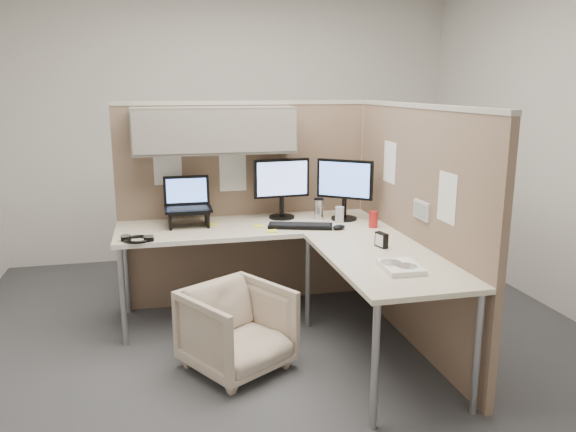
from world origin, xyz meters
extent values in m
plane|color=#38383D|center=(0.00, 0.00, 0.00)|extent=(4.50, 4.50, 0.00)
cube|color=#846A56|center=(-0.10, 0.90, 0.80)|extent=(2.00, 0.05, 1.60)
cube|color=#A8A399|center=(-0.10, 0.90, 1.61)|extent=(2.00, 0.06, 0.03)
cube|color=slate|center=(-0.35, 0.75, 1.42)|extent=(1.20, 0.34, 0.34)
cube|color=gray|center=(-0.35, 0.57, 1.42)|extent=(1.18, 0.01, 0.30)
plane|color=white|center=(-0.70, 0.87, 1.15)|extent=(0.26, 0.00, 0.26)
plane|color=white|center=(-0.20, 0.87, 1.08)|extent=(0.26, 0.00, 0.26)
cube|color=#846A56|center=(0.90, -0.10, 0.80)|extent=(0.05, 2.00, 1.60)
cube|color=#A8A399|center=(0.90, -0.10, 1.61)|extent=(0.06, 2.00, 0.03)
cube|color=#A8A399|center=(0.90, 0.90, 0.80)|extent=(0.06, 0.06, 1.60)
cube|color=silver|center=(0.87, -0.25, 0.96)|extent=(0.02, 0.20, 0.12)
cube|color=gray|center=(0.86, -0.25, 0.96)|extent=(0.00, 0.16, 0.09)
plane|color=white|center=(0.87, 0.30, 1.20)|extent=(0.00, 0.26, 0.26)
plane|color=white|center=(0.87, -0.55, 1.10)|extent=(0.00, 0.26, 0.26)
cube|color=beige|center=(-0.10, 0.54, 0.71)|extent=(2.00, 0.68, 0.03)
cube|color=beige|center=(0.54, -0.45, 0.71)|extent=(0.68, 1.30, 0.03)
cube|color=white|center=(-0.10, 0.20, 0.71)|extent=(2.00, 0.02, 0.03)
cylinder|color=gray|center=(-1.05, 0.25, 0.35)|extent=(0.04, 0.04, 0.70)
cylinder|color=gray|center=(-1.05, 0.83, 0.35)|extent=(0.04, 0.04, 0.70)
cylinder|color=gray|center=(0.25, -1.05, 0.35)|extent=(0.04, 0.04, 0.70)
cylinder|color=gray|center=(0.83, -1.05, 0.35)|extent=(0.04, 0.04, 0.70)
cylinder|color=gray|center=(0.25, 0.25, 0.35)|extent=(0.04, 0.04, 0.70)
imported|color=#B7A591|center=(-0.35, -0.26, 0.29)|extent=(0.76, 0.75, 0.58)
cylinder|color=black|center=(0.16, 0.70, 0.74)|extent=(0.20, 0.20, 0.02)
cylinder|color=black|center=(0.16, 0.70, 0.82)|extent=(0.04, 0.04, 0.15)
cube|color=black|center=(0.16, 0.70, 1.05)|extent=(0.44, 0.07, 0.30)
cube|color=#8FAAF7|center=(0.16, 0.68, 1.05)|extent=(0.40, 0.04, 0.26)
cylinder|color=black|center=(0.62, 0.54, 0.74)|extent=(0.20, 0.20, 0.02)
cylinder|color=black|center=(0.62, 0.54, 0.82)|extent=(0.04, 0.04, 0.15)
cube|color=black|center=(0.62, 0.54, 1.05)|extent=(0.37, 0.29, 0.30)
cube|color=#588BF0|center=(0.60, 0.53, 1.05)|extent=(0.32, 0.25, 0.26)
cube|color=black|center=(-0.57, 0.60, 0.84)|extent=(0.30, 0.24, 0.01)
cube|color=black|center=(-0.71, 0.60, 0.79)|extent=(0.02, 0.22, 0.12)
cube|color=black|center=(-0.44, 0.60, 0.79)|extent=(0.02, 0.22, 0.12)
cube|color=black|center=(-0.57, 0.60, 0.86)|extent=(0.34, 0.24, 0.02)
cube|color=black|center=(-0.57, 0.74, 0.98)|extent=(0.34, 0.06, 0.22)
cube|color=#598CF2|center=(-0.57, 0.73, 0.97)|extent=(0.30, 0.04, 0.18)
cube|color=black|center=(0.22, 0.37, 0.74)|extent=(0.49, 0.29, 0.02)
ellipsoid|color=black|center=(0.48, 0.24, 0.75)|extent=(0.12, 0.10, 0.04)
cylinder|color=silver|center=(0.43, 0.61, 0.81)|extent=(0.07, 0.07, 0.15)
cylinder|color=black|center=(0.43, 0.61, 0.89)|extent=(0.08, 0.08, 0.01)
cylinder|color=#B21E1E|center=(0.74, 0.26, 0.79)|extent=(0.07, 0.07, 0.12)
cylinder|color=silver|center=(0.55, 0.46, 0.79)|extent=(0.07, 0.07, 0.12)
cube|color=yellow|center=(-0.01, 0.30, 0.73)|extent=(0.09, 0.09, 0.01)
cube|color=yellow|center=(-0.40, 0.60, 0.73)|extent=(0.10, 0.10, 0.01)
cube|color=yellow|center=(-0.07, 0.47, 0.73)|extent=(0.08, 0.08, 0.01)
torus|color=black|center=(-0.93, 0.26, 0.74)|extent=(0.23, 0.23, 0.02)
cylinder|color=black|center=(-1.01, 0.28, 0.75)|extent=(0.07, 0.07, 0.03)
cylinder|color=black|center=(-0.86, 0.23, 0.75)|extent=(0.07, 0.07, 0.03)
cube|color=white|center=(0.53, -0.70, 0.74)|extent=(0.22, 0.27, 0.03)
cylinder|color=silver|center=(0.55, -0.73, 0.76)|extent=(0.12, 0.12, 0.00)
cylinder|color=silver|center=(0.49, -0.65, 0.76)|extent=(0.12, 0.12, 0.00)
cube|color=black|center=(0.60, -0.25, 0.78)|extent=(0.06, 0.10, 0.10)
cube|color=white|center=(0.58, -0.25, 0.78)|extent=(0.02, 0.07, 0.07)
camera|label=1|loc=(-0.78, -3.49, 1.74)|focal=35.00mm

